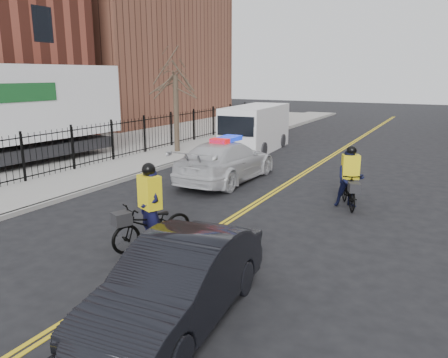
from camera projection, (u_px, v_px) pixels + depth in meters
ground at (205, 236)px, 11.67m from camera, size 120.00×120.00×0.00m
center_line_left at (298, 176)px, 18.58m from camera, size 0.10×60.00×0.01m
center_line_right at (302, 176)px, 18.51m from camera, size 0.10×60.00×0.01m
sidewalk at (157, 159)px, 21.94m from camera, size 3.00×60.00×0.15m
curb at (182, 161)px, 21.26m from camera, size 0.20×60.00×0.15m
iron_fence at (132, 138)px, 22.41m from camera, size 0.12×28.00×2.00m
lot_pad at (18, 144)px, 26.75m from camera, size 18.00×60.00×0.02m
warehouse_far at (123, 44)px, 41.13m from camera, size 14.00×18.00×14.00m
street_tree at (176, 87)px, 22.90m from camera, size 3.20×3.20×4.80m
police_cruiser at (226, 161)px, 17.50m from camera, size 2.29×5.59×1.78m
dark_sedan at (178, 283)px, 7.44m from camera, size 2.01×4.66×1.49m
cargo_van at (255, 129)px, 24.40m from camera, size 2.62×6.10×2.50m
cyclist_near at (150, 218)px, 10.77m from camera, size 1.59×2.31×2.15m
cyclist_far at (349, 183)px, 14.02m from camera, size 1.31×2.05×2.02m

